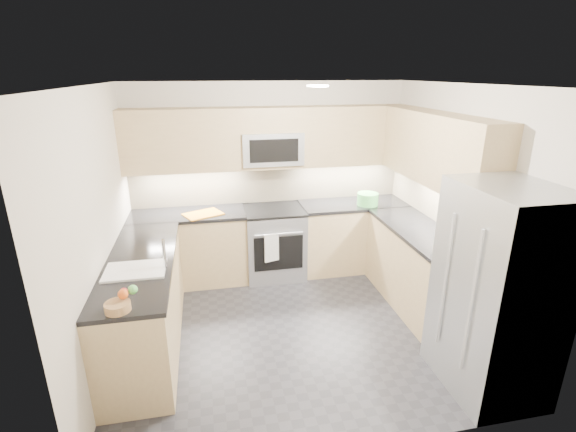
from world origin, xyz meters
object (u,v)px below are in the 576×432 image
object	(u,v)px
microwave	(271,148)
refrigerator	(497,292)
utensil_bowl	(368,199)
cutting_board	(203,214)
fruit_basket	(118,307)
gas_range	(274,243)

from	to	relation	value
microwave	refrigerator	size ratio (longest dim) A/B	0.42
utensil_bowl	refrigerator	bearing A→B (deg)	-84.81
refrigerator	utensil_bowl	bearing A→B (deg)	95.19
cutting_board	fruit_basket	size ratio (longest dim) A/B	2.36
gas_range	fruit_basket	size ratio (longest dim) A/B	4.86
refrigerator	utensil_bowl	distance (m)	2.34
gas_range	fruit_basket	distance (m)	2.71
gas_range	cutting_board	size ratio (longest dim) A/B	2.06
cutting_board	fruit_basket	distance (m)	2.19
utensil_bowl	cutting_board	xyz separation A→B (m)	(-2.14, 0.02, -0.07)
gas_range	microwave	size ratio (longest dim) A/B	1.20
cutting_board	utensil_bowl	bearing A→B (deg)	-0.63
gas_range	cutting_board	distance (m)	1.03
gas_range	refrigerator	xyz separation A→B (m)	(1.45, -2.43, 0.45)
gas_range	cutting_board	bearing A→B (deg)	-175.13
gas_range	microwave	bearing A→B (deg)	90.00
microwave	utensil_bowl	world-z (taller)	microwave
cutting_board	fruit_basket	bearing A→B (deg)	-106.86
refrigerator	cutting_board	xyz separation A→B (m)	(-2.35, 2.35, 0.05)
refrigerator	fruit_basket	world-z (taller)	refrigerator
cutting_board	fruit_basket	world-z (taller)	fruit_basket
refrigerator	utensil_bowl	world-z (taller)	refrigerator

